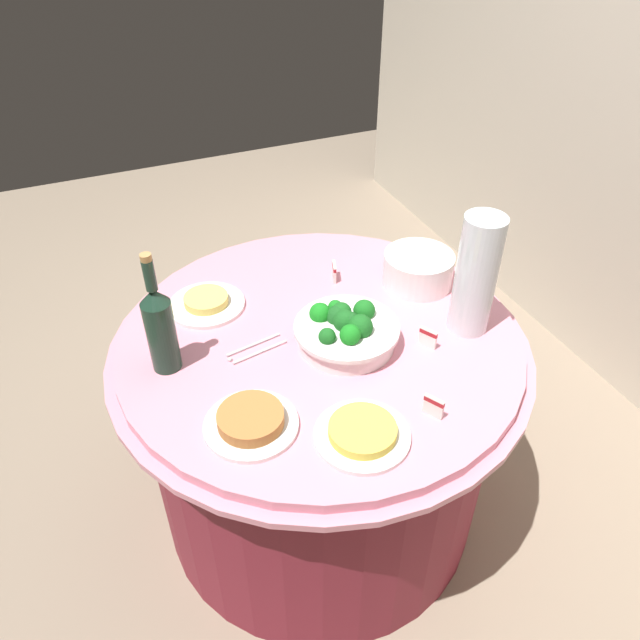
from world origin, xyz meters
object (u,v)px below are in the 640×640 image
broccoli_bowl (346,330)px  serving_tongs (254,349)px  decorative_fruit_vase (475,282)px  label_placard_mid (434,406)px  label_placard_front (334,271)px  food_plate_fried_egg (362,433)px  food_plate_noodles (206,303)px  plate_stack (418,269)px  wine_bottle (160,327)px  label_placard_rear (428,337)px  food_plate_peanuts (251,421)px

broccoli_bowl → serving_tongs: size_ratio=1.67×
broccoli_bowl → decorative_fruit_vase: size_ratio=0.82×
label_placard_mid → label_placard_front: bearing=177.8°
serving_tongs → food_plate_fried_egg: food_plate_fried_egg is taller
serving_tongs → food_plate_noodles: food_plate_noodles is taller
plate_stack → food_plate_noodles: plate_stack is taller
wine_bottle → decorative_fruit_vase: size_ratio=0.99×
serving_tongs → label_placard_rear: size_ratio=3.05×
wine_bottle → serving_tongs: (0.03, 0.22, -0.12)m
food_plate_fried_egg → food_plate_peanuts: bearing=-120.7°
plate_stack → wine_bottle: size_ratio=0.62×
decorative_fruit_vase → label_placard_rear: decorative_fruit_vase is taller
broccoli_bowl → food_plate_noodles: broccoli_bowl is taller
serving_tongs → food_plate_noodles: bearing=-165.1°
serving_tongs → label_placard_front: 0.40m
plate_stack → food_plate_noodles: size_ratio=0.95×
decorative_fruit_vase → label_placard_mid: size_ratio=6.18×
food_plate_fried_egg → label_placard_mid: (0.00, 0.18, 0.02)m
wine_bottle → serving_tongs: 0.26m
broccoli_bowl → plate_stack: size_ratio=1.33×
plate_stack → food_plate_peanuts: size_ratio=0.95×
plate_stack → serving_tongs: bearing=-79.6°
label_placard_mid → serving_tongs: bearing=-141.4°
broccoli_bowl → food_plate_peanuts: size_ratio=1.27×
broccoli_bowl → label_placard_mid: size_ratio=5.09×
label_placard_mid → label_placard_rear: bearing=151.6°
decorative_fruit_vase → food_plate_noodles: 0.75m
wine_bottle → label_placard_mid: (0.42, 0.53, -0.10)m
broccoli_bowl → plate_stack: bearing=118.2°
broccoli_bowl → label_placard_rear: (0.10, 0.19, -0.01)m
food_plate_noodles → label_placard_front: size_ratio=4.00×
decorative_fruit_vase → label_placard_rear: bearing=-78.6°
broccoli_bowl → serving_tongs: (-0.07, -0.24, -0.04)m
plate_stack → broccoli_bowl: bearing=-61.8°
decorative_fruit_vase → serving_tongs: (-0.14, -0.58, -0.14)m
food_plate_noodles → label_placard_front: (0.02, 0.40, 0.02)m
food_plate_fried_egg → label_placard_mid: 0.18m
broccoli_bowl → label_placard_rear: bearing=63.5°
wine_bottle → food_plate_noodles: bearing=142.6°
food_plate_peanuts → label_placard_mid: bearing=71.5°
wine_bottle → decorative_fruit_vase: decorative_fruit_vase is taller
wine_bottle → food_plate_noodles: (-0.21, 0.16, -0.12)m
broccoli_bowl → wine_bottle: bearing=-102.4°
broccoli_bowl → food_plate_fried_egg: 0.33m
food_plate_peanuts → label_placard_front: 0.64m
food_plate_peanuts → label_placard_rear: 0.53m
serving_tongs → label_placard_mid: label_placard_mid is taller
broccoli_bowl → label_placard_rear: size_ratio=5.09×
decorative_fruit_vase → label_placard_mid: 0.38m
broccoli_bowl → food_plate_peanuts: 0.38m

